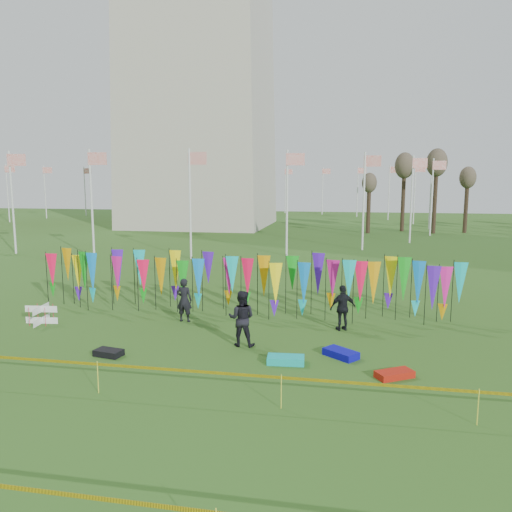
% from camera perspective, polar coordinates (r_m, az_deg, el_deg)
% --- Properties ---
extents(ground, '(160.00, 160.00, 0.00)m').
position_cam_1_polar(ground, '(15.80, -7.64, -12.66)').
color(ground, '#2B4B15').
rests_on(ground, ground).
extents(flagpole_ring, '(57.40, 56.16, 8.00)m').
position_cam_1_polar(flagpole_ring, '(64.75, -6.18, 7.03)').
color(flagpole_ring, silver).
rests_on(flagpole_ring, ground).
extents(banner_row, '(18.64, 0.64, 2.52)m').
position_cam_1_polar(banner_row, '(21.35, -1.52, -2.39)').
color(banner_row, black).
rests_on(banner_row, ground).
extents(caution_tape_near, '(26.00, 0.02, 0.90)m').
position_cam_1_polar(caution_tape_near, '(13.72, -11.48, -12.64)').
color(caution_tape_near, '#DABD04').
rests_on(caution_tape_near, ground).
extents(caution_tape_far, '(26.00, 0.02, 0.90)m').
position_cam_1_polar(caution_tape_far, '(9.55, -24.57, -23.32)').
color(caution_tape_far, '#DABD04').
rests_on(caution_tape_far, ground).
extents(box_kite, '(0.68, 0.68, 0.76)m').
position_cam_1_polar(box_kite, '(21.95, -23.32, -6.18)').
color(box_kite, red).
rests_on(box_kite, ground).
extents(person_left, '(0.68, 0.51, 1.80)m').
position_cam_1_polar(person_left, '(20.59, -8.21, -5.00)').
color(person_left, black).
rests_on(person_left, ground).
extents(person_mid, '(0.96, 0.60, 1.96)m').
position_cam_1_polar(person_mid, '(17.45, -1.66, -7.13)').
color(person_mid, black).
rests_on(person_mid, ground).
extents(person_right, '(1.19, 0.97, 1.77)m').
position_cam_1_polar(person_right, '(19.51, 9.89, -5.86)').
color(person_right, black).
rests_on(person_right, ground).
extents(kite_bag_turquoise, '(1.20, 0.67, 0.23)m').
position_cam_1_polar(kite_bag_turquoise, '(16.09, 3.42, -11.76)').
color(kite_bag_turquoise, '#0CB8B1').
rests_on(kite_bag_turquoise, ground).
extents(kite_bag_blue, '(1.24, 1.15, 0.23)m').
position_cam_1_polar(kite_bag_blue, '(16.83, 9.67, -10.93)').
color(kite_bag_blue, '#0B0AA6').
rests_on(kite_bag_blue, ground).
extents(kite_bag_red, '(1.21, 1.01, 0.20)m').
position_cam_1_polar(kite_bag_red, '(15.53, 15.54, -12.89)').
color(kite_bag_red, '#B01A0B').
rests_on(kite_bag_red, ground).
extents(kite_bag_black, '(0.98, 0.68, 0.21)m').
position_cam_1_polar(kite_bag_black, '(17.41, -16.49, -10.55)').
color(kite_bag_black, black).
rests_on(kite_bag_black, ground).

